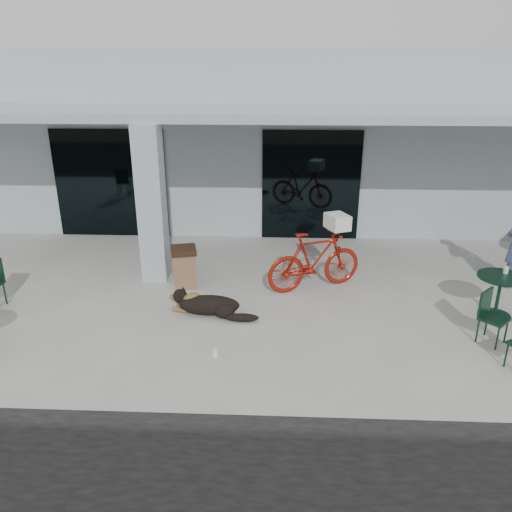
{
  "coord_description": "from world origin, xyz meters",
  "views": [
    {
      "loc": [
        0.99,
        -7.14,
        4.17
      ],
      "look_at": [
        0.62,
        1.03,
        1.0
      ],
      "focal_mm": 35.0,
      "sensor_mm": 36.0,
      "label": 1
    }
  ],
  "objects_px": {
    "bicycle": "(315,260)",
    "cafe_table_far": "(498,296)",
    "cafe_chair_far_a": "(494,318)",
    "trash_receptacle": "(184,267)",
    "dog": "(209,304)"
  },
  "relations": [
    {
      "from": "bicycle",
      "to": "dog",
      "type": "xyz_separation_m",
      "value": [
        -1.92,
        -1.2,
        -0.39
      ]
    },
    {
      "from": "dog",
      "to": "trash_receptacle",
      "type": "bearing_deg",
      "value": 133.63
    },
    {
      "from": "cafe_table_far",
      "to": "dog",
      "type": "bearing_deg",
      "value": -177.99
    },
    {
      "from": "bicycle",
      "to": "cafe_table_far",
      "type": "height_order",
      "value": "bicycle"
    },
    {
      "from": "cafe_table_far",
      "to": "cafe_chair_far_a",
      "type": "relative_size",
      "value": 0.94
    },
    {
      "from": "bicycle",
      "to": "cafe_table_far",
      "type": "relative_size",
      "value": 2.43
    },
    {
      "from": "dog",
      "to": "cafe_chair_far_a",
      "type": "height_order",
      "value": "cafe_chair_far_a"
    },
    {
      "from": "bicycle",
      "to": "dog",
      "type": "bearing_deg",
      "value": 98.61
    },
    {
      "from": "cafe_chair_far_a",
      "to": "trash_receptacle",
      "type": "distance_m",
      "value": 5.59
    },
    {
      "from": "cafe_table_far",
      "to": "trash_receptacle",
      "type": "bearing_deg",
      "value": 170.06
    },
    {
      "from": "trash_receptacle",
      "to": "cafe_table_far",
      "type": "bearing_deg",
      "value": -9.94
    },
    {
      "from": "bicycle",
      "to": "cafe_table_far",
      "type": "bearing_deg",
      "value": -131.55
    },
    {
      "from": "bicycle",
      "to": "cafe_chair_far_a",
      "type": "relative_size",
      "value": 2.29
    },
    {
      "from": "dog",
      "to": "cafe_table_far",
      "type": "height_order",
      "value": "cafe_table_far"
    },
    {
      "from": "cafe_table_far",
      "to": "cafe_chair_far_a",
      "type": "distance_m",
      "value": 1.02
    }
  ]
}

